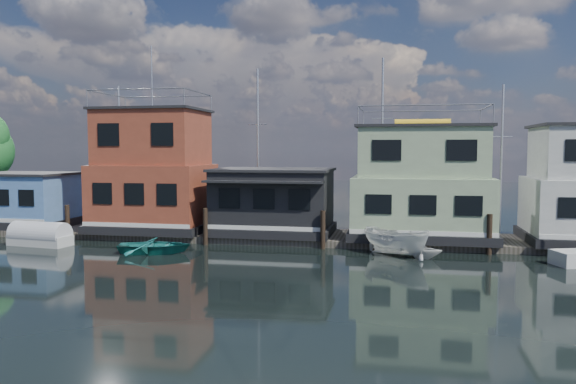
% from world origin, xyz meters
% --- Properties ---
extents(ground, '(160.00, 160.00, 0.00)m').
position_xyz_m(ground, '(0.00, 0.00, 0.00)').
color(ground, black).
rests_on(ground, ground).
extents(dock, '(48.00, 5.00, 0.40)m').
position_xyz_m(dock, '(0.00, 12.00, 0.20)').
color(dock, '#595147').
rests_on(dock, ground).
extents(houseboat_blue, '(6.40, 4.90, 3.66)m').
position_xyz_m(houseboat_blue, '(-18.00, 12.00, 2.21)').
color(houseboat_blue, black).
rests_on(houseboat_blue, dock).
extents(houseboat_red, '(7.40, 5.90, 11.86)m').
position_xyz_m(houseboat_red, '(-8.50, 12.00, 4.10)').
color(houseboat_red, black).
rests_on(houseboat_red, dock).
extents(houseboat_dark, '(7.40, 6.10, 4.06)m').
position_xyz_m(houseboat_dark, '(-0.50, 11.98, 2.42)').
color(houseboat_dark, black).
rests_on(houseboat_dark, dock).
extents(houseboat_green, '(8.40, 5.90, 7.03)m').
position_xyz_m(houseboat_green, '(8.50, 12.00, 3.55)').
color(houseboat_green, black).
rests_on(houseboat_green, dock).
extents(pilings, '(42.28, 0.28, 2.20)m').
position_xyz_m(pilings, '(-0.33, 9.20, 1.10)').
color(pilings, '#2D2116').
rests_on(pilings, ground).
extents(background_masts, '(36.40, 0.16, 12.00)m').
position_xyz_m(background_masts, '(4.76, 18.00, 5.55)').
color(background_masts, silver).
rests_on(background_masts, ground).
extents(tarp_runabout, '(3.86, 1.96, 1.50)m').
position_xyz_m(tarp_runabout, '(-13.51, 7.16, 0.56)').
color(tarp_runabout, beige).
rests_on(tarp_runabout, ground).
extents(motorboat, '(4.18, 3.52, 1.55)m').
position_xyz_m(motorboat, '(7.10, 7.89, 0.78)').
color(motorboat, white).
rests_on(motorboat, ground).
extents(dinghy_white, '(2.38, 2.21, 1.03)m').
position_xyz_m(dinghy_white, '(8.48, 7.38, 0.51)').
color(dinghy_white, silver).
rests_on(dinghy_white, ground).
extents(dinghy_teal, '(4.45, 3.65, 0.81)m').
position_xyz_m(dinghy_teal, '(-5.81, 6.11, 0.40)').
color(dinghy_teal, '#217B76').
rests_on(dinghy_teal, ground).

